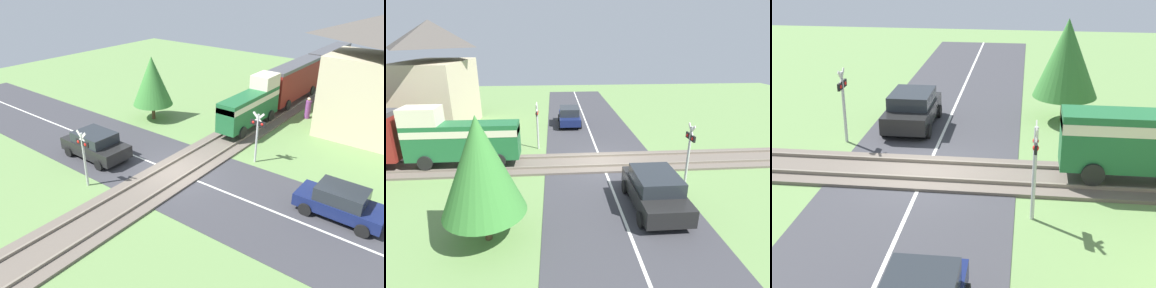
% 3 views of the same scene
% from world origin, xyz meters
% --- Properties ---
extents(ground_plane, '(60.00, 60.00, 0.00)m').
position_xyz_m(ground_plane, '(0.00, 0.00, 0.00)').
color(ground_plane, '#66894C').
extents(road_surface, '(48.00, 6.40, 0.02)m').
position_xyz_m(road_surface, '(0.00, 0.00, 0.01)').
color(road_surface, '#38383D').
rests_on(road_surface, ground_plane).
extents(track_bed, '(2.80, 48.00, 0.24)m').
position_xyz_m(track_bed, '(0.00, 0.00, 0.07)').
color(track_bed, '#665B51').
rests_on(track_bed, ground_plane).
extents(car_near_crossing, '(4.10, 2.04, 1.57)m').
position_xyz_m(car_near_crossing, '(-4.81, -1.44, 0.82)').
color(car_near_crossing, black).
rests_on(car_near_crossing, ground_plane).
extents(car_far_side, '(3.74, 1.79, 1.46)m').
position_xyz_m(car_far_side, '(8.15, 1.44, 0.76)').
color(car_far_side, '#141E4C').
rests_on(car_far_side, ground_plane).
extents(crossing_signal_west_approach, '(0.90, 0.18, 2.99)m').
position_xyz_m(crossing_signal_west_approach, '(-2.70, -3.72, 1.92)').
color(crossing_signal_west_approach, '#B7B7B7').
rests_on(crossing_signal_west_approach, ground_plane).
extents(crossing_signal_east_approach, '(0.90, 0.18, 2.99)m').
position_xyz_m(crossing_signal_east_approach, '(2.70, 3.72, 1.92)').
color(crossing_signal_east_approach, '#B7B7B7').
rests_on(crossing_signal_east_approach, ground_plane).
extents(station_building, '(8.28, 4.48, 7.95)m').
position_xyz_m(station_building, '(7.52, 11.24, 3.89)').
color(station_building, '#C6B793').
rests_on(station_building, ground_plane).
extents(pedestrian_by_station, '(0.39, 0.39, 1.57)m').
position_xyz_m(pedestrian_by_station, '(2.30, 12.06, 0.71)').
color(pedestrian_by_station, '#7F3D84').
rests_on(pedestrian_by_station, ground_plane).
extents(tree_by_station, '(2.61, 2.61, 4.99)m').
position_xyz_m(tree_by_station, '(13.86, 11.53, 3.41)').
color(tree_by_station, brown).
rests_on(tree_by_station, ground_plane).
extents(tree_roadside_hedge, '(2.83, 2.83, 4.53)m').
position_xyz_m(tree_roadside_hedge, '(-6.43, 5.07, 2.82)').
color(tree_roadside_hedge, brown).
rests_on(tree_roadside_hedge, ground_plane).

